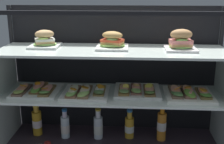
% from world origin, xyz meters
% --- Properties ---
extents(case_base_deck, '(1.43, 0.44, 0.04)m').
position_xyz_m(case_base_deck, '(0.00, 0.00, 0.02)').
color(case_base_deck, '#382C36').
rests_on(case_base_deck, ground).
extents(case_frame, '(1.43, 0.44, 0.90)m').
position_xyz_m(case_frame, '(0.00, 0.14, 0.49)').
color(case_frame, black).
rests_on(case_frame, ground).
extents(riser_lower_tier, '(1.37, 0.38, 0.32)m').
position_xyz_m(riser_lower_tier, '(0.00, 0.00, 0.20)').
color(riser_lower_tier, silver).
rests_on(riser_lower_tier, case_base_deck).
extents(shelf_lower_glass, '(1.39, 0.40, 0.01)m').
position_xyz_m(shelf_lower_glass, '(0.00, 0.00, 0.37)').
color(shelf_lower_glass, silver).
rests_on(shelf_lower_glass, riser_lower_tier).
extents(riser_upper_tier, '(1.37, 0.38, 0.27)m').
position_xyz_m(riser_upper_tier, '(0.00, 0.00, 0.51)').
color(riser_upper_tier, silver).
rests_on(riser_upper_tier, shelf_lower_glass).
extents(shelf_upper_glass, '(1.39, 0.40, 0.01)m').
position_xyz_m(shelf_upper_glass, '(0.00, 0.00, 0.65)').
color(shelf_upper_glass, silver).
rests_on(shelf_upper_glass, riser_upper_tier).
extents(plated_roll_sandwich_mid_left, '(0.18, 0.18, 0.11)m').
position_xyz_m(plated_roll_sandwich_mid_left, '(-0.42, 0.05, 0.70)').
color(plated_roll_sandwich_mid_left, white).
rests_on(plated_roll_sandwich_mid_left, shelf_upper_glass).
extents(plated_roll_sandwich_near_right_corner, '(0.19, 0.19, 0.11)m').
position_xyz_m(plated_roll_sandwich_near_right_corner, '(0.00, 0.03, 0.69)').
color(plated_roll_sandwich_near_right_corner, white).
rests_on(plated_roll_sandwich_near_right_corner, shelf_upper_glass).
extents(plated_roll_sandwich_far_left, '(0.18, 0.18, 0.13)m').
position_xyz_m(plated_roll_sandwich_far_left, '(0.41, 0.01, 0.71)').
color(plated_roll_sandwich_far_left, white).
rests_on(plated_roll_sandwich_far_left, shelf_upper_glass).
extents(open_sandwich_tray_left_of_center, '(0.29, 0.29, 0.06)m').
position_xyz_m(open_sandwich_tray_left_of_center, '(-0.48, -0.01, 0.39)').
color(open_sandwich_tray_left_of_center, white).
rests_on(open_sandwich_tray_left_of_center, shelf_lower_glass).
extents(open_sandwich_tray_near_left_corner, '(0.29, 0.29, 0.06)m').
position_xyz_m(open_sandwich_tray_near_left_corner, '(-0.17, -0.03, 0.39)').
color(open_sandwich_tray_near_left_corner, white).
rests_on(open_sandwich_tray_near_left_corner, shelf_lower_glass).
extents(open_sandwich_tray_mid_left, '(0.29, 0.28, 0.06)m').
position_xyz_m(open_sandwich_tray_mid_left, '(0.16, 0.02, 0.39)').
color(open_sandwich_tray_mid_left, white).
rests_on(open_sandwich_tray_mid_left, shelf_lower_glass).
extents(open_sandwich_tray_near_right_corner, '(0.29, 0.28, 0.07)m').
position_xyz_m(open_sandwich_tray_near_right_corner, '(0.47, -0.02, 0.39)').
color(open_sandwich_tray_near_right_corner, white).
rests_on(open_sandwich_tray_near_right_corner, shelf_lower_glass).
extents(juice_bottle_back_center, '(0.06, 0.06, 0.22)m').
position_xyz_m(juice_bottle_back_center, '(-0.52, 0.06, 0.13)').
color(juice_bottle_back_center, gold).
rests_on(juice_bottle_back_center, case_base_deck).
extents(juice_bottle_front_right_end, '(0.06, 0.06, 0.20)m').
position_xyz_m(juice_bottle_front_right_end, '(-0.32, 0.03, 0.12)').
color(juice_bottle_front_right_end, white).
rests_on(juice_bottle_front_right_end, case_base_deck).
extents(juice_bottle_front_fourth, '(0.06, 0.06, 0.21)m').
position_xyz_m(juice_bottle_front_fourth, '(-0.09, 0.04, 0.12)').
color(juice_bottle_front_fourth, white).
rests_on(juice_bottle_front_fourth, case_base_deck).
extents(juice_bottle_front_middle, '(0.06, 0.06, 0.20)m').
position_xyz_m(juice_bottle_front_middle, '(0.11, 0.06, 0.12)').
color(juice_bottle_front_middle, gold).
rests_on(juice_bottle_front_middle, case_base_deck).
extents(juice_bottle_near_post, '(0.06, 0.06, 0.25)m').
position_xyz_m(juice_bottle_near_post, '(0.32, 0.04, 0.14)').
color(juice_bottle_near_post, orange).
rests_on(juice_bottle_near_post, case_base_deck).
extents(kitchen_scissors, '(0.17, 0.11, 0.01)m').
position_xyz_m(kitchen_scissors, '(-0.43, -0.08, 0.05)').
color(kitchen_scissors, silver).
rests_on(kitchen_scissors, case_base_deck).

